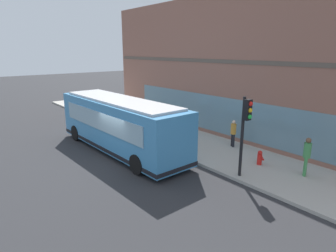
% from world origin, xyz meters
% --- Properties ---
extents(ground, '(120.00, 120.00, 0.00)m').
position_xyz_m(ground, '(0.00, 0.00, 0.00)').
color(ground, '#2D2D30').
extents(sidewalk_curb, '(4.39, 40.00, 0.15)m').
position_xyz_m(sidewalk_curb, '(4.80, 0.00, 0.07)').
color(sidewalk_curb, '#B2ADA3').
rests_on(sidewalk_curb, ground).
extents(building_corner, '(9.33, 23.26, 9.16)m').
position_xyz_m(building_corner, '(11.63, 0.00, 4.58)').
color(building_corner, '#8C5B4C').
rests_on(building_corner, ground).
extents(city_bus_nearside, '(2.82, 10.10, 3.07)m').
position_xyz_m(city_bus_nearside, '(0.66, 1.43, 1.55)').
color(city_bus_nearside, '#3F8CC6').
rests_on(city_bus_nearside, ground).
extents(traffic_light_near_corner, '(0.32, 0.49, 3.66)m').
position_xyz_m(traffic_light_near_corner, '(2.99, -5.47, 2.70)').
color(traffic_light_near_corner, black).
rests_on(traffic_light_near_corner, sidewalk_curb).
extents(fire_hydrant, '(0.35, 0.35, 0.74)m').
position_xyz_m(fire_hydrant, '(4.82, -5.16, 0.51)').
color(fire_hydrant, red).
rests_on(fire_hydrant, sidewalk_curb).
extents(pedestrian_near_hydrant, '(0.32, 0.32, 1.80)m').
position_xyz_m(pedestrian_near_hydrant, '(5.31, -7.22, 1.20)').
color(pedestrian_near_hydrant, '#3F8C4C').
rests_on(pedestrian_near_hydrant, sidewalk_curb).
extents(pedestrian_walking_along_curb, '(0.32, 0.32, 1.73)m').
position_xyz_m(pedestrian_walking_along_curb, '(3.87, 1.98, 1.15)').
color(pedestrian_walking_along_curb, black).
rests_on(pedestrian_walking_along_curb, sidewalk_curb).
extents(pedestrian_near_building_entrance, '(0.32, 0.32, 1.62)m').
position_xyz_m(pedestrian_near_building_entrance, '(4.32, 2.77, 1.07)').
color(pedestrian_near_building_entrance, '#8C3F8C').
rests_on(pedestrian_near_building_entrance, sidewalk_curb).
extents(pedestrian_by_light_pole, '(0.32, 0.32, 1.61)m').
position_xyz_m(pedestrian_by_light_pole, '(6.00, -2.51, 1.07)').
color(pedestrian_by_light_pole, black).
rests_on(pedestrian_by_light_pole, sidewalk_curb).
extents(newspaper_vending_box, '(0.44, 0.43, 0.90)m').
position_xyz_m(newspaper_vending_box, '(3.64, -0.14, 0.60)').
color(newspaper_vending_box, '#BF3F19').
rests_on(newspaper_vending_box, sidewalk_curb).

